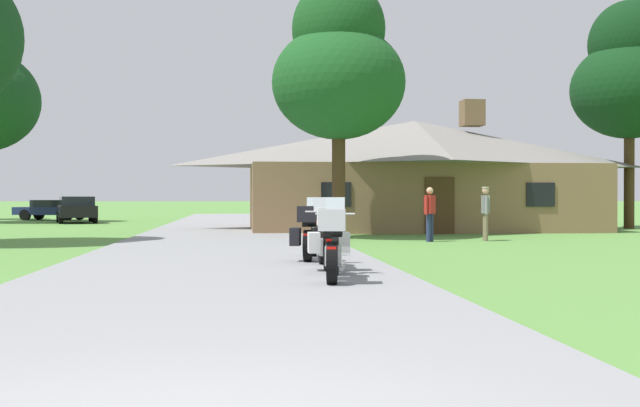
% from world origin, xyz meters
% --- Properties ---
extents(ground_plane, '(500.00, 500.00, 0.00)m').
position_xyz_m(ground_plane, '(0.00, 20.00, 0.00)').
color(ground_plane, '#56893D').
extents(asphalt_driveway, '(6.40, 80.00, 0.06)m').
position_xyz_m(asphalt_driveway, '(0.00, 18.00, 0.03)').
color(asphalt_driveway, gray).
rests_on(asphalt_driveway, ground).
extents(motorcycle_green_nearest_to_camera, '(0.77, 2.08, 1.30)m').
position_xyz_m(motorcycle_green_nearest_to_camera, '(1.80, 7.95, 0.62)').
color(motorcycle_green_nearest_to_camera, black).
rests_on(motorcycle_green_nearest_to_camera, asphalt_driveway).
extents(motorcycle_red_second_in_row, '(0.73, 2.08, 1.30)m').
position_xyz_m(motorcycle_red_second_in_row, '(1.91, 9.95, 0.61)').
color(motorcycle_red_second_in_row, black).
rests_on(motorcycle_red_second_in_row, asphalt_driveway).
extents(motorcycle_orange_farthest_in_row, '(0.95, 2.07, 1.30)m').
position_xyz_m(motorcycle_orange_farthest_in_row, '(1.79, 11.99, 0.61)').
color(motorcycle_orange_farthest_in_row, black).
rests_on(motorcycle_orange_farthest_in_row, asphalt_driveway).
extents(stone_lodge, '(14.60, 8.75, 5.49)m').
position_xyz_m(stone_lodge, '(7.69, 28.29, 2.36)').
color(stone_lodge, brown).
rests_on(stone_lodge, ground).
extents(bystander_red_shirt_near_lodge, '(0.40, 0.44, 1.67)m').
position_xyz_m(bystander_red_shirt_near_lodge, '(6.12, 19.26, 0.93)').
color(bystander_red_shirt_near_lodge, navy).
rests_on(bystander_red_shirt_near_lodge, ground).
extents(bystander_gray_shirt_beside_signpost, '(0.28, 0.54, 1.69)m').
position_xyz_m(bystander_gray_shirt_beside_signpost, '(7.94, 19.51, 0.95)').
color(bystander_gray_shirt_beside_signpost, '#75664C').
rests_on(bystander_gray_shirt_beside_signpost, ground).
extents(tree_right_of_lodge, '(4.99, 4.99, 9.91)m').
position_xyz_m(tree_right_of_lodge, '(17.17, 28.30, 6.61)').
color(tree_right_of_lodge, '#422D19').
rests_on(tree_right_of_lodge, ground).
extents(tree_by_lodge_front, '(4.36, 4.36, 8.49)m').
position_xyz_m(tree_by_lodge_front, '(3.55, 21.22, 5.60)').
color(tree_by_lodge_front, '#422D19').
rests_on(tree_by_lodge_front, ground).
extents(parked_black_suv_far_left, '(2.96, 4.92, 1.40)m').
position_xyz_m(parked_black_suv_far_left, '(-8.31, 38.49, 0.78)').
color(parked_black_suv_far_left, black).
rests_on(parked_black_suv_far_left, ground).
extents(parked_navy_sedan_far_left, '(4.51, 2.74, 1.20)m').
position_xyz_m(parked_navy_sedan_far_left, '(-10.81, 43.89, 0.64)').
color(parked_navy_sedan_far_left, navy).
rests_on(parked_navy_sedan_far_left, ground).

